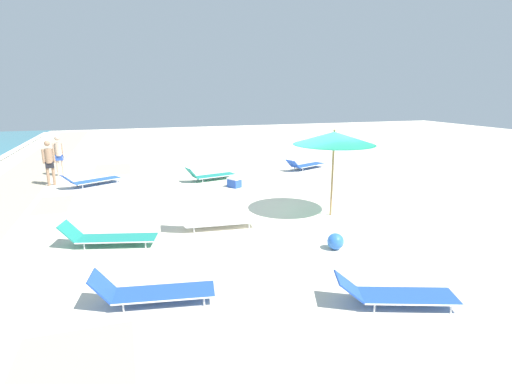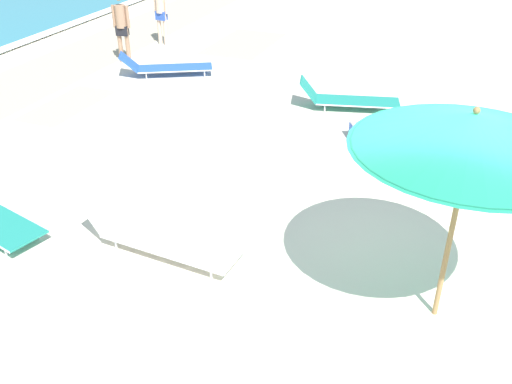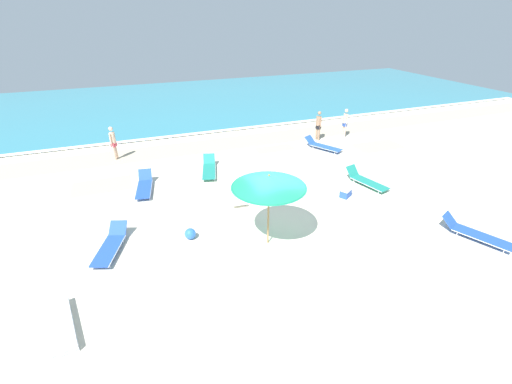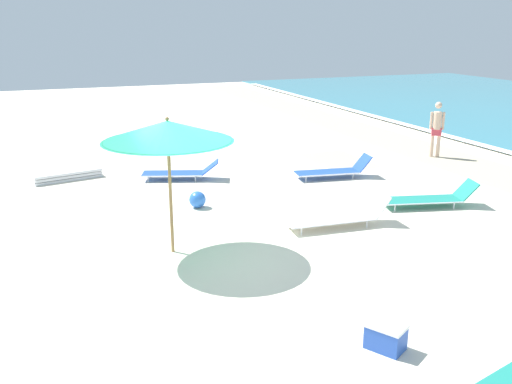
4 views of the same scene
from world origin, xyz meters
name	(u,v)px [view 4 (image 4 of 4)]	position (x,y,z in m)	size (l,w,h in m)	color
ground_plane	(216,264)	(0.00, 0.01, -0.08)	(60.00, 60.00, 0.16)	beige
beach_umbrella	(168,131)	(-0.66, -0.64, 2.30)	(2.38, 2.38, 2.56)	#9E7547
lounger_stack	(67,175)	(-6.83, -2.14, 0.12)	(0.97, 1.92, 0.24)	white
sun_lounger_beside_umbrella	(430,198)	(-1.14, 5.63, 0.22)	(1.14, 2.29, 0.59)	#1E8475
sun_lounger_mid_beach_solo	(181,172)	(-5.63, 0.79, 0.21)	(1.26, 2.16, 0.53)	blue
sun_lounger_mid_beach_pair_a	(340,216)	(-0.73, 2.98, 0.22)	(0.77, 2.27, 0.63)	white
sun_lounger_mid_beach_pair_b	(334,170)	(-4.24, 4.81, 0.22)	(0.93, 2.16, 0.61)	blue
beachgoer_wading_adult	(437,126)	(-5.33, 9.07, 1.00)	(0.31, 0.40, 1.76)	beige
beach_ball	(197,200)	(-3.07, 0.53, 0.20)	(0.39, 0.39, 0.39)	blue
cooler_box	(386,336)	(3.65, 1.19, 0.19)	(0.61, 0.56, 0.37)	blue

